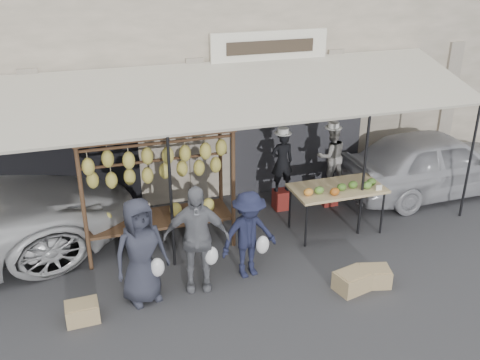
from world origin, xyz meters
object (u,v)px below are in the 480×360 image
object	(u,v)px
produce_table	(338,189)
vendor_left	(282,162)
crate_near_a	(352,281)
customer_left	(141,251)
customer_right	(249,235)
sedan	(435,162)
vendor_right	(331,156)
crate_near_b	(374,276)
customer_mid	(196,238)
crate_far	(82,312)
banana_rack	(156,166)

from	to	relation	value
produce_table	vendor_left	world-z (taller)	vendor_left
crate_near_a	customer_left	bearing A→B (deg)	166.14
customer_right	sedan	distance (m)	5.14
vendor_right	crate_near_b	xyz separation A→B (m)	(-0.60, -2.83, -0.93)
vendor_right	crate_near_a	world-z (taller)	vendor_right
vendor_right	sedan	xyz separation A→B (m)	(2.40, -0.18, -0.36)
customer_left	crate_near_b	bearing A→B (deg)	-27.77
vendor_left	customer_right	world-z (taller)	vendor_left
customer_mid	crate_near_a	xyz separation A→B (m)	(2.28, -0.84, -0.72)
produce_table	customer_left	bearing A→B (deg)	-165.21
crate_far	sedan	bearing A→B (deg)	16.07
customer_left	crate_near_b	world-z (taller)	customer_left
customer_right	crate_near_a	xyz separation A→B (m)	(1.41, -0.90, -0.59)
customer_mid	sedan	size ratio (longest dim) A/B	0.42
vendor_left	produce_table	bearing A→B (deg)	119.95
banana_rack	vendor_left	distance (m)	2.76
vendor_right	crate_far	size ratio (longest dim) A/B	2.72
vendor_right	customer_left	size ratio (longest dim) A/B	0.75
customer_mid	crate_far	distance (m)	1.95
vendor_left	crate_near_a	xyz separation A→B (m)	(0.01, -2.97, -0.88)
vendor_left	sedan	world-z (taller)	vendor_left
customer_right	crate_near_a	bearing A→B (deg)	-41.83
customer_right	crate_far	xyz separation A→B (m)	(-2.65, -0.37, -0.61)
customer_right	crate_far	size ratio (longest dim) A/B	3.20
customer_left	customer_right	distance (m)	1.74
sedan	vendor_left	bearing A→B (deg)	84.27
crate_near_a	vendor_right	bearing A→B (deg)	70.49
crate_near_b	crate_near_a	bearing A→B (deg)	-176.15
customer_mid	customer_right	world-z (taller)	customer_mid
customer_left	customer_right	size ratio (longest dim) A/B	1.13
banana_rack	crate_near_a	xyz separation A→B (m)	(2.61, -2.22, -1.41)
crate_near_b	vendor_left	bearing A→B (deg)	98.12
vendor_right	customer_left	distance (m)	4.65
vendor_right	customer_mid	xyz separation A→B (m)	(-3.30, -2.02, -0.20)
banana_rack	customer_mid	world-z (taller)	banana_rack
produce_table	crate_far	bearing A→B (deg)	-165.21
crate_near_b	vendor_right	bearing A→B (deg)	77.96
customer_mid	crate_near_b	xyz separation A→B (m)	(2.69, -0.81, -0.73)
banana_rack	customer_left	distance (m)	1.70
customer_right	crate_near_b	bearing A→B (deg)	-34.89
customer_left	customer_right	bearing A→B (deg)	-11.64
crate_far	crate_near_a	bearing A→B (deg)	-7.44
customer_right	crate_near_b	xyz separation A→B (m)	(1.82, -0.88, -0.60)
customer_mid	sedan	xyz separation A→B (m)	(5.69, 1.84, -0.16)
produce_table	crate_far	size ratio (longest dim) A/B	3.65
banana_rack	customer_mid	bearing A→B (deg)	-76.45
vendor_left	crate_near_a	size ratio (longest dim) A/B	2.45
produce_table	crate_far	distance (m)	4.90
customer_mid	produce_table	bearing A→B (deg)	30.99
crate_near_a	banana_rack	bearing A→B (deg)	139.68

